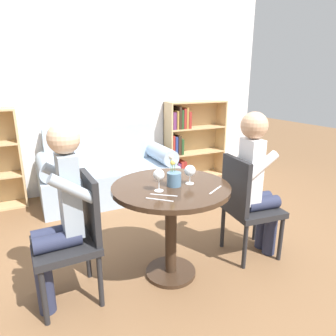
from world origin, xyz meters
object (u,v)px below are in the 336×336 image
at_px(person_right, 257,181).
at_px(flower_vase, 174,177).
at_px(person_left, 59,213).
at_px(chair_left, 75,234).
at_px(couch, 108,174).
at_px(wine_glass_left, 159,176).
at_px(bookshelf_right, 187,141).
at_px(wine_glass_right, 190,171).
at_px(chair_right, 246,203).

height_order(person_right, flower_vase, person_right).
relative_size(person_left, flower_vase, 5.38).
distance_m(chair_left, person_left, 0.20).
distance_m(couch, wine_glass_left, 1.99).
height_order(wine_glass_left, flower_vase, flower_vase).
relative_size(couch, bookshelf_right, 1.41).
xyz_separation_m(person_left, flower_vase, (0.80, -0.08, 0.15)).
distance_m(person_left, wine_glass_right, 0.95).
bearing_deg(chair_left, flower_vase, 81.88).
bearing_deg(flower_vase, person_left, 174.40).
xyz_separation_m(wine_glass_left, flower_vase, (0.14, 0.05, -0.05)).
bearing_deg(flower_vase, couch, 90.47).
bearing_deg(person_right, chair_left, 91.76).
distance_m(chair_left, wine_glass_left, 0.70).
relative_size(wine_glass_left, wine_glass_right, 1.10).
relative_size(bookshelf_right, flower_vase, 5.06).
xyz_separation_m(person_left, person_right, (1.57, -0.11, 0.02)).
height_order(person_left, wine_glass_left, person_left).
bearing_deg(wine_glass_left, chair_left, 167.04).
xyz_separation_m(bookshelf_right, chair_right, (-0.64, -2.14, -0.10)).
bearing_deg(bookshelf_right, wine_glass_left, -124.07).
xyz_separation_m(wine_glass_right, flower_vase, (-0.13, 0.01, -0.03)).
bearing_deg(chair_right, flower_vase, 94.73).
bearing_deg(wine_glass_right, person_right, -1.87).
distance_m(chair_left, chair_right, 1.40).
height_order(chair_left, person_left, person_left).
height_order(chair_left, chair_right, same).
relative_size(couch, person_left, 1.33).
distance_m(chair_right, flower_vase, 0.76).
height_order(couch, wine_glass_right, couch).
bearing_deg(bookshelf_right, wine_glass_right, -119.33).
distance_m(couch, chair_left, 1.91).
height_order(couch, person_left, person_left).
bearing_deg(wine_glass_left, person_right, 0.95).
relative_size(chair_right, wine_glass_right, 6.23).
bearing_deg(wine_glass_right, wine_glass_left, -172.36).
distance_m(chair_left, wine_glass_right, 0.92).
bearing_deg(chair_right, person_left, 92.52).
relative_size(person_left, wine_glass_left, 7.93).
height_order(person_left, person_right, person_right).
distance_m(bookshelf_right, wine_glass_right, 2.47).
bearing_deg(flower_vase, wine_glass_right, -5.87).
relative_size(wine_glass_left, flower_vase, 0.68).
height_order(person_left, wine_glass_right, person_left).
bearing_deg(wine_glass_left, chair_right, 2.14).
height_order(couch, bookshelf_right, bookshelf_right).
relative_size(couch, chair_left, 1.86).
bearing_deg(person_left, flower_vase, 82.88).
bearing_deg(couch, chair_left, -111.53).
relative_size(chair_left, wine_glass_left, 5.65).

